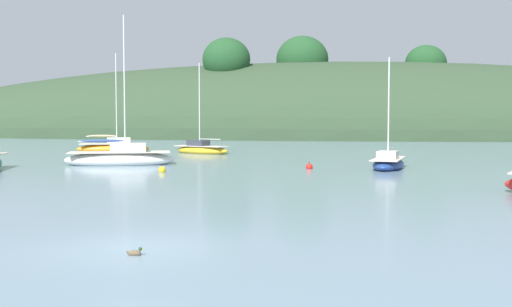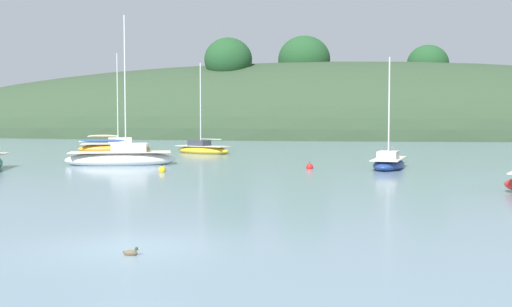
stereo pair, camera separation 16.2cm
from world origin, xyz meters
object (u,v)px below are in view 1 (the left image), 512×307
Objects in this scene: sailboat_red_portside at (120,158)px; sailboat_teal_outer at (202,149)px; sailboat_grey_yawl at (114,148)px; mooring_buoy_channel at (309,167)px; mooring_buoy_outer at (162,170)px; duck_trailing at (135,253)px; sailboat_cream_ketch at (388,163)px.

sailboat_red_portside is 1.27× the size of sailboat_teal_outer.
sailboat_red_portside reaches higher than sailboat_grey_yawl.
sailboat_grey_yawl is at bearing 140.12° from mooring_buoy_channel.
mooring_buoy_outer is at bearing -61.51° from sailboat_grey_yawl.
sailboat_grey_yawl reaches higher than mooring_buoy_outer.
mooring_buoy_channel is 1.28× the size of duck_trailing.
mooring_buoy_channel is at bearing 84.57° from duck_trailing.
mooring_buoy_channel is at bearing -6.42° from sailboat_red_portside.
sailboat_cream_ketch is at bearing 74.46° from duck_trailing.
sailboat_cream_ketch is 13.20× the size of mooring_buoy_channel.
duck_trailing is at bearing -68.05° from sailboat_grey_yawl.
sailboat_grey_yawl is 17.12× the size of mooring_buoy_channel.
mooring_buoy_outer is 1.00× the size of mooring_buoy_channel.
sailboat_teal_outer is at bearing 80.16° from sailboat_red_portside.
sailboat_cream_ketch is at bearing -42.42° from sailboat_teal_outer.
sailboat_teal_outer reaches higher than sailboat_cream_ketch.
sailboat_red_portside reaches higher than mooring_buoy_channel.
sailboat_red_portside is at bearing 178.34° from sailboat_cream_ketch.
sailboat_red_portside is 24.38× the size of duck_trailing.
sailboat_teal_outer is at bearing 125.02° from mooring_buoy_channel.
sailboat_red_portside is 28.77m from duck_trailing.
sailboat_teal_outer is 41.20m from duck_trailing.
sailboat_cream_ketch is 16.83× the size of duck_trailing.
sailboat_teal_outer is (2.36, 13.60, -0.09)m from sailboat_red_portside.
mooring_buoy_channel reaches higher than duck_trailing.
duck_trailing is at bearing -74.51° from mooring_buoy_outer.
sailboat_teal_outer reaches higher than duck_trailing.
sailboat_teal_outer is 18.38m from mooring_buoy_channel.
sailboat_grey_yawl reaches higher than sailboat_cream_ketch.
sailboat_cream_ketch is 14.08m from mooring_buoy_outer.
mooring_buoy_channel is (8.42, 3.64, 0.00)m from mooring_buoy_outer.
mooring_buoy_outer and mooring_buoy_channel have the same top height.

